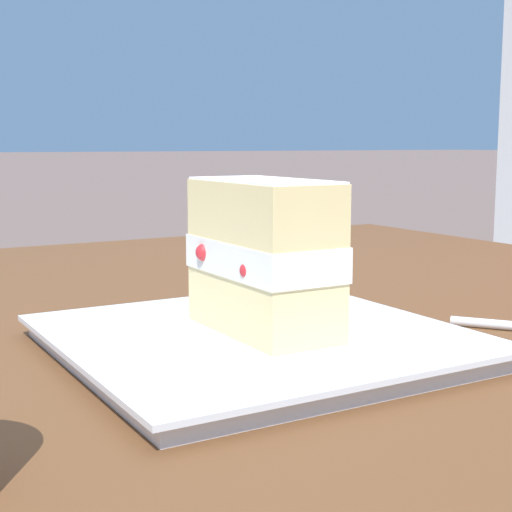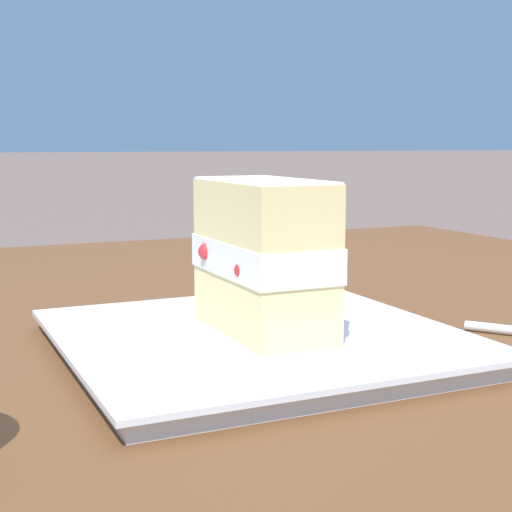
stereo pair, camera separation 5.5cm
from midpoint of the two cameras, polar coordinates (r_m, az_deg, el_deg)
The scene contains 3 objects.
patio_table at distance 0.71m, azimuth 6.25°, elevation -12.16°, with size 1.15×1.08×0.73m.
dessert_plate at distance 0.56m, azimuth 2.81°, elevation -6.41°, with size 0.28×0.28×0.02m.
cake_slice at distance 0.54m, azimuth 3.43°, elevation -0.04°, with size 0.13×0.07×0.11m.
Camera 2 is at (-0.58, 0.32, 0.88)m, focal length 53.54 mm.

